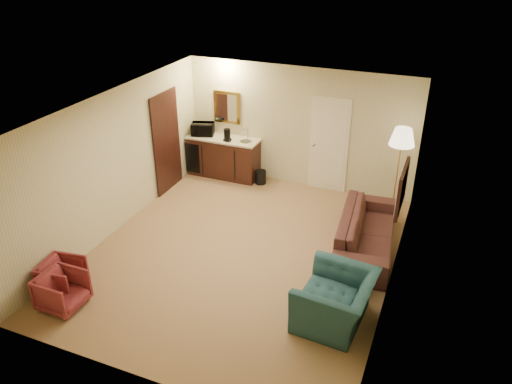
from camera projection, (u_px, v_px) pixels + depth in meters
ground at (243, 253)px, 8.72m from camera, size 6.00×6.00×0.00m
room_walls at (254, 145)px, 8.59m from camera, size 5.02×6.01×2.61m
wetbar_cabinet at (224, 157)px, 11.29m from camera, size 1.64×0.58×0.92m
sofa at (367, 226)px, 8.63m from camera, size 0.89×2.38×0.91m
teal_armchair at (336, 293)px, 6.97m from camera, size 0.82×1.19×0.99m
rose_chair_near at (62, 275)px, 7.66m from camera, size 0.62×0.65×0.60m
rose_chair_far at (62, 289)px, 7.33m from camera, size 0.57×0.61×0.62m
coffee_table at (340, 279)px, 7.73m from camera, size 0.83×0.68×0.41m
floor_lamp at (397, 172)px, 9.54m from camera, size 0.52×0.52×1.80m
waste_bin at (261, 177)px, 11.06m from camera, size 0.31×0.31×0.30m
microwave at (203, 128)px, 11.17m from camera, size 0.56×0.41×0.34m
coffee_maker at (227, 135)px, 10.86m from camera, size 0.18×0.18×0.27m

